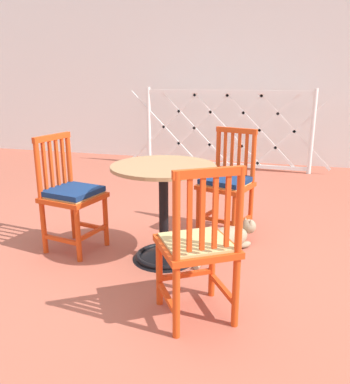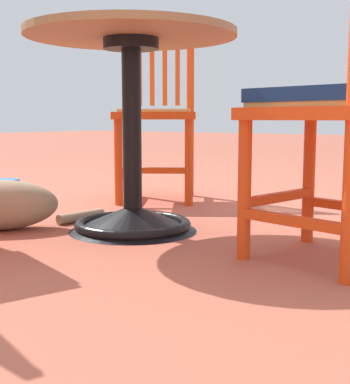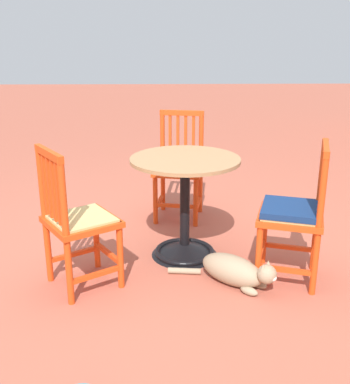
% 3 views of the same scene
% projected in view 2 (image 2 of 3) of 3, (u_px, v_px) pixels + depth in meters
% --- Properties ---
extents(ground_plane, '(24.00, 24.00, 0.00)m').
position_uv_depth(ground_plane, '(142.00, 219.00, 2.26)').
color(ground_plane, '#AD5642').
extents(cafe_table, '(0.76, 0.76, 0.73)m').
position_uv_depth(cafe_table, '(132.00, 155.00, 1.98)').
color(cafe_table, black).
rests_on(cafe_table, ground_plane).
extents(orange_chair_facing_out, '(0.47, 0.47, 0.91)m').
position_uv_depth(orange_chair_facing_out, '(336.00, 109.00, 1.54)').
color(orange_chair_facing_out, '#D64214').
rests_on(orange_chair_facing_out, ground_plane).
extents(orange_chair_tucked_in, '(0.55, 0.55, 0.91)m').
position_uv_depth(orange_chair_tucked_in, '(157.00, 115.00, 2.75)').
color(orange_chair_tucked_in, '#D64214').
rests_on(orange_chair_tucked_in, ground_plane).
extents(pet_water_bowl, '(0.17, 0.17, 0.05)m').
position_uv_depth(pet_water_bowl, '(5.00, 183.00, 3.29)').
color(pet_water_bowl, teal).
rests_on(pet_water_bowl, ground_plane).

